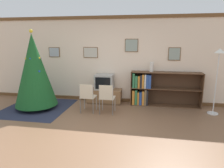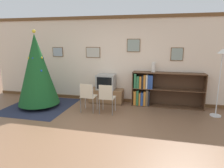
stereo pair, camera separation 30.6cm
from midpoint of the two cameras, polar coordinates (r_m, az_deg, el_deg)
ground_plane at (r=4.40m, az=-4.61°, el=-14.17°), size 24.00×24.00×0.00m
wall_back at (r=6.40m, az=2.16°, el=6.91°), size 8.68×0.11×2.70m
area_rug at (r=6.41m, az=-18.63°, el=-6.07°), size 1.84×1.98×0.01m
christmas_tree at (r=6.16m, az=-19.35°, el=3.92°), size 1.19×1.19×2.25m
tv_console at (r=6.38m, az=-0.32°, el=-3.42°), size 1.08×0.45×0.45m
television at (r=6.27m, az=-0.33°, el=0.60°), size 0.57×0.43×0.47m
folding_chair_left at (r=5.51m, az=-5.39°, el=-3.35°), size 0.40×0.40×0.82m
folding_chair_right at (r=5.37m, az=0.09°, el=-3.73°), size 0.40×0.40×0.82m
bookshelf at (r=6.19m, az=13.24°, el=-1.50°), size 2.08×0.36×1.04m
vase at (r=6.11m, az=13.17°, el=4.72°), size 0.11×0.11×0.29m
standing_lamp at (r=5.80m, az=30.11°, el=4.69°), size 0.28×0.28×1.76m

